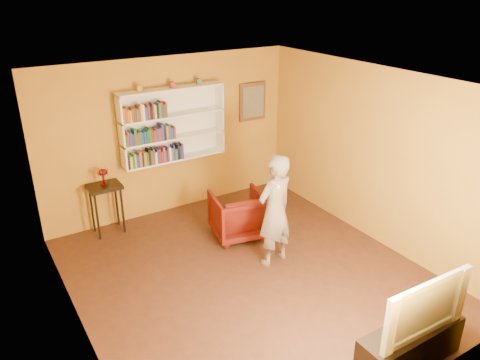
# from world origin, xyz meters

# --- Properties ---
(room_shell) EXTENTS (5.30, 5.80, 2.88)m
(room_shell) POSITION_xyz_m (0.00, 0.00, 1.02)
(room_shell) COLOR #3F2114
(room_shell) RESTS_ON ground
(bookshelf) EXTENTS (1.80, 0.29, 1.23)m
(bookshelf) POSITION_xyz_m (0.00, 2.41, 1.59)
(bookshelf) COLOR white
(bookshelf) RESTS_ON room_shell
(books_row_lower) EXTENTS (0.97, 0.19, 0.27)m
(books_row_lower) POSITION_xyz_m (-0.37, 2.30, 1.13)
(books_row_lower) COLOR black
(books_row_lower) RESTS_ON bookshelf
(books_row_middle) EXTENTS (0.85, 0.19, 0.27)m
(books_row_middle) POSITION_xyz_m (-0.43, 2.30, 1.51)
(books_row_middle) COLOR #16672A
(books_row_middle) RESTS_ON bookshelf
(books_row_upper) EXTENTS (0.72, 0.19, 0.27)m
(books_row_upper) POSITION_xyz_m (-0.49, 2.30, 1.89)
(books_row_upper) COLOR #A95F21
(books_row_upper) RESTS_ON bookshelf
(ornament_left) EXTENTS (0.07, 0.07, 0.10)m
(ornament_left) POSITION_xyz_m (-0.53, 2.35, 2.26)
(ornament_left) COLOR #B77934
(ornament_left) RESTS_ON bookshelf
(ornament_centre) EXTENTS (0.07, 0.07, 0.10)m
(ornament_centre) POSITION_xyz_m (0.03, 2.35, 2.26)
(ornament_centre) COLOR #9B3336
(ornament_centre) RESTS_ON bookshelf
(ornament_right) EXTENTS (0.07, 0.07, 0.10)m
(ornament_right) POSITION_xyz_m (0.50, 2.35, 2.26)
(ornament_right) COLOR slate
(ornament_right) RESTS_ON bookshelf
(framed_painting) EXTENTS (0.55, 0.05, 0.70)m
(framed_painting) POSITION_xyz_m (1.65, 2.46, 1.75)
(framed_painting) COLOR brown
(framed_painting) RESTS_ON room_shell
(console_table) EXTENTS (0.51, 0.39, 0.84)m
(console_table) POSITION_xyz_m (-1.27, 2.25, 0.69)
(console_table) COLOR black
(console_table) RESTS_ON ground
(ruby_lustre) EXTENTS (0.17, 0.17, 0.27)m
(ruby_lustre) POSITION_xyz_m (-1.27, 2.25, 1.03)
(ruby_lustre) COLOR maroon
(ruby_lustre) RESTS_ON console_table
(armchair) EXTENTS (0.94, 0.96, 0.74)m
(armchair) POSITION_xyz_m (0.46, 1.05, 0.37)
(armchair) COLOR #4A0705
(armchair) RESTS_ON ground
(person) EXTENTS (0.67, 0.50, 1.67)m
(person) POSITION_xyz_m (0.50, 0.12, 0.83)
(person) COLOR #796958
(person) RESTS_ON ground
(game_remote) EXTENTS (0.04, 0.15, 0.04)m
(game_remote) POSITION_xyz_m (0.30, -0.14, 1.38)
(game_remote) COLOR silver
(game_remote) RESTS_ON person
(tv_cabinet) EXTENTS (1.27, 0.38, 0.45)m
(tv_cabinet) POSITION_xyz_m (0.59, -2.25, 0.23)
(tv_cabinet) COLOR black
(tv_cabinet) RESTS_ON ground
(television) EXTENTS (1.16, 0.18, 0.67)m
(television) POSITION_xyz_m (0.59, -2.25, 0.79)
(television) COLOR black
(television) RESTS_ON tv_cabinet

